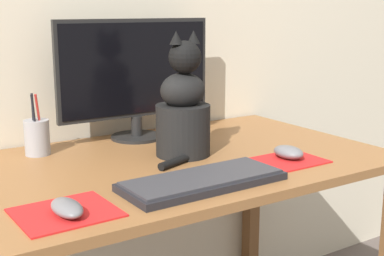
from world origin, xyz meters
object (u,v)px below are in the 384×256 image
(keyboard, at_px, (203,181))
(pen_cup, at_px, (37,137))
(monitor, at_px, (136,75))
(cat, at_px, (183,110))
(computer_mouse_right, at_px, (288,152))
(computer_mouse_left, at_px, (67,208))

(keyboard, bearing_deg, pen_cup, 115.94)
(monitor, height_order, pen_cup, monitor)
(pen_cup, bearing_deg, monitor, 3.65)
(cat, bearing_deg, computer_mouse_right, -42.66)
(monitor, bearing_deg, pen_cup, -176.35)
(computer_mouse_right, xyz_separation_m, cat, (-0.22, 0.20, 0.11))
(keyboard, xyz_separation_m, pen_cup, (-0.25, 0.49, 0.04))
(computer_mouse_right, bearing_deg, cat, 138.14)
(computer_mouse_right, bearing_deg, monitor, 118.03)
(monitor, bearing_deg, computer_mouse_left, -129.26)
(keyboard, relative_size, pen_cup, 2.25)
(monitor, xyz_separation_m, keyboard, (-0.08, -0.51, -0.20))
(pen_cup, bearing_deg, cat, -33.60)
(computer_mouse_right, height_order, cat, cat)
(computer_mouse_right, distance_m, pen_cup, 0.73)
(monitor, distance_m, pen_cup, 0.37)
(computer_mouse_right, bearing_deg, keyboard, -170.61)
(keyboard, xyz_separation_m, computer_mouse_right, (0.33, 0.05, 0.01))
(keyboard, height_order, cat, cat)
(computer_mouse_left, height_order, computer_mouse_right, computer_mouse_right)
(monitor, height_order, keyboard, monitor)
(keyboard, bearing_deg, monitor, 79.53)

